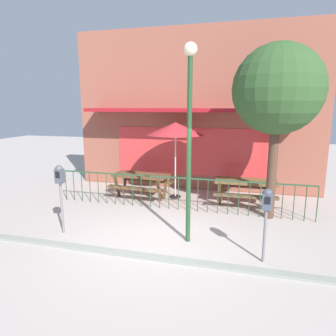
{
  "coord_description": "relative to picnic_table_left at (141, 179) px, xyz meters",
  "views": [
    {
      "loc": [
        1.84,
        -6.04,
        2.95
      ],
      "look_at": [
        -0.41,
        2.44,
        1.13
      ],
      "focal_mm": 32.13,
      "sensor_mm": 36.0,
      "label": 1
    }
  ],
  "objects": [
    {
      "name": "curb_edge",
      "position": [
        1.45,
        -3.8,
        -0.61
      ],
      "size": [
        12.2,
        0.2,
        0.11
      ],
      "primitive_type": "cube",
      "color": "gray",
      "rests_on": "ground"
    },
    {
      "name": "street_tree",
      "position": [
        3.95,
        -0.86,
        2.71
      ],
      "size": [
        2.25,
        2.25,
        4.48
      ],
      "color": "#4E3427",
      "rests_on": "ground"
    },
    {
      "name": "parking_meter_near",
      "position": [
        3.7,
        -3.37,
        0.51
      ],
      "size": [
        0.18,
        0.17,
        1.46
      ],
      "color": "slate",
      "rests_on": "ground"
    },
    {
      "name": "parking_meter_far",
      "position": [
        -0.81,
        -3.16,
        0.65
      ],
      "size": [
        0.18,
        0.17,
        1.64
      ],
      "color": "slate",
      "rests_on": "ground"
    },
    {
      "name": "street_lamp",
      "position": [
        2.12,
        -2.84,
        2.09
      ],
      "size": [
        0.28,
        0.28,
        4.18
      ],
      "color": "#224726",
      "rests_on": "ground"
    },
    {
      "name": "patio_umbrella",
      "position": [
        1.09,
        0.25,
        1.63
      ],
      "size": [
        1.79,
        1.79,
        2.45
      ],
      "color": "black",
      "rests_on": "ground"
    },
    {
      "name": "pub_storefront",
      "position": [
        1.45,
        1.7,
        2.17
      ],
      "size": [
        8.72,
        1.5,
        5.59
      ],
      "color": "brown",
      "rests_on": "ground"
    },
    {
      "name": "ground",
      "position": [
        1.45,
        -2.93,
        -0.61
      ],
      "size": [
        40.0,
        40.0,
        0.0
      ],
      "primitive_type": "plane",
      "color": "#B2A69F"
    },
    {
      "name": "picnic_table_left",
      "position": [
        0.0,
        0.0,
        0.0
      ],
      "size": [
        1.9,
        1.5,
        0.79
      ],
      "color": "brown",
      "rests_on": "ground"
    },
    {
      "name": "picnic_table_right",
      "position": [
        3.32,
        0.04,
        0.0
      ],
      "size": [
        1.81,
        1.38,
        0.79
      ],
      "color": "brown",
      "rests_on": "ground"
    },
    {
      "name": "patio_fence_front",
      "position": [
        1.45,
        -0.89,
        0.05
      ],
      "size": [
        7.34,
        0.04,
        0.97
      ],
      "color": "#254A30",
      "rests_on": "ground"
    }
  ]
}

